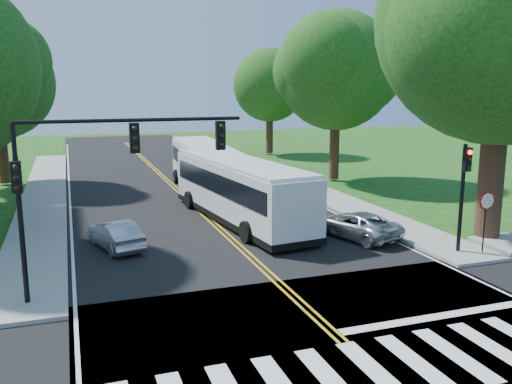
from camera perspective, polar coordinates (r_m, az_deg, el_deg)
name	(u,v)px	position (r m, az deg, el deg)	size (l,w,h in m)	color
ground	(363,361)	(14.54, 11.23, -17.05)	(140.00, 140.00, 0.00)	#104111
road	(199,210)	(30.50, -6.05, -1.85)	(14.00, 96.00, 0.01)	black
cross_road	(363,361)	(14.54, 11.23, -17.03)	(60.00, 12.00, 0.01)	black
center_line	(184,196)	(34.32, -7.58, -0.41)	(0.36, 70.00, 0.01)	gold
edge_line_w	(70,204)	(33.66, -18.99, -1.16)	(0.12, 70.00, 0.01)	silver
edge_line_e	(284,189)	(36.26, 2.99, 0.29)	(0.12, 70.00, 0.01)	silver
crosswalk	(374,370)	(14.16, 12.30, -17.84)	(12.60, 3.00, 0.01)	silver
stop_bar	(439,316)	(17.55, 18.66, -12.29)	(6.60, 0.40, 0.01)	silver
sidewalk_nw	(44,195)	(36.63, -21.38, -0.27)	(2.60, 40.00, 0.15)	gray
sidewalk_ne	(288,180)	(39.54, 3.37, 1.28)	(2.60, 40.00, 0.15)	gray
tree_ne_big	(505,18)	(26.09, 24.70, 16.32)	(10.80, 10.80, 14.91)	#332014
tree_east_mid	(337,71)	(39.43, 8.48, 12.51)	(8.40, 8.40, 11.93)	#332014
tree_east_far	(270,85)	(54.46, 1.45, 11.15)	(7.20, 7.20, 10.34)	#332014
signal_nw	(98,165)	(17.59, -16.32, 2.71)	(7.15, 0.46, 5.66)	black
signal_ne	(464,184)	(23.22, 21.03, 0.83)	(0.30, 0.46, 4.40)	black
stop_sign	(486,207)	(23.58, 23.08, -1.49)	(0.76, 0.08, 2.53)	black
bus_lead	(239,189)	(27.42, -1.76, 0.29)	(4.05, 12.35, 3.14)	silver
bus_follow	(205,167)	(35.10, -5.43, 2.62)	(3.45, 12.23, 3.13)	silver
hatchback	(116,235)	(23.76, -14.57, -4.36)	(1.29, 3.70, 1.22)	#AEB0B5
suv	(357,225)	(25.06, 10.54, -3.41)	(1.99, 4.31, 1.20)	silver
dark_sedan	(280,192)	(32.43, 2.53, 0.00)	(1.57, 3.85, 1.12)	black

